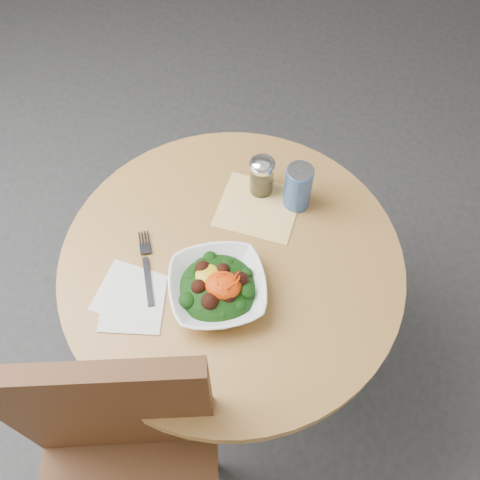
{
  "coord_description": "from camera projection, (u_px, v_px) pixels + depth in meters",
  "views": [
    {
      "loc": [
        0.17,
        -0.68,
        1.95
      ],
      "look_at": [
        0.02,
        0.03,
        0.81
      ],
      "focal_mm": 40.0,
      "sensor_mm": 36.0,
      "label": 1
    }
  ],
  "objects": [
    {
      "name": "fork",
      "position": [
        147.0,
        265.0,
        1.37
      ],
      "size": [
        0.11,
        0.21,
        0.0
      ],
      "color": "black",
      "rests_on": "table"
    },
    {
      "name": "spice_shaker",
      "position": [
        262.0,
        176.0,
        1.46
      ],
      "size": [
        0.07,
        0.07,
        0.13
      ],
      "color": "silver",
      "rests_on": "table"
    },
    {
      "name": "ground",
      "position": [
        234.0,
        359.0,
        2.02
      ],
      "size": [
        6.0,
        6.0,
        0.0
      ],
      "primitive_type": "plane",
      "color": "#2D2D2F",
      "rests_on": "ground"
    },
    {
      "name": "cloth_napkin",
      "position": [
        258.0,
        207.0,
        1.48
      ],
      "size": [
        0.23,
        0.21,
        0.0
      ],
      "primitive_type": "cube",
      "rotation": [
        0.0,
        0.0,
        -0.09
      ],
      "color": "orange",
      "rests_on": "table"
    },
    {
      "name": "chair",
      "position": [
        124.0,
        477.0,
        1.28
      ],
      "size": [
        0.55,
        0.55,
        1.02
      ],
      "color": "#4C2715",
      "rests_on": "ground"
    },
    {
      "name": "salad_bowl",
      "position": [
        218.0,
        288.0,
        1.31
      ],
      "size": [
        0.31,
        0.31,
        0.09
      ],
      "color": "white",
      "rests_on": "table"
    },
    {
      "name": "paper_napkins",
      "position": [
        131.0,
        299.0,
        1.33
      ],
      "size": [
        0.19,
        0.2,
        0.0
      ],
      "color": "silver",
      "rests_on": "table"
    },
    {
      "name": "table",
      "position": [
        232.0,
        294.0,
        1.56
      ],
      "size": [
        0.9,
        0.9,
        0.75
      ],
      "color": "black",
      "rests_on": "ground"
    },
    {
      "name": "beverage_can",
      "position": [
        298.0,
        187.0,
        1.43
      ],
      "size": [
        0.07,
        0.07,
        0.14
      ],
      "color": "navy",
      "rests_on": "table"
    }
  ]
}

